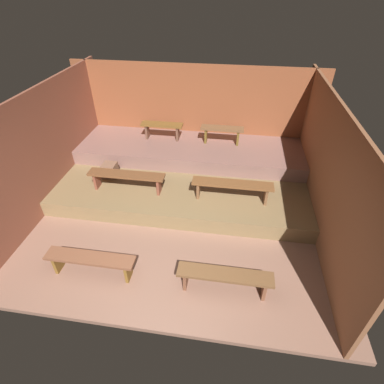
% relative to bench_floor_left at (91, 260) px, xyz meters
% --- Properties ---
extents(ground, '(6.07, 5.39, 0.08)m').
position_rel_bench_floor_left_xyz_m(ground, '(1.05, 1.90, -0.35)').
color(ground, '#835C4B').
extents(wall_back, '(6.07, 0.06, 2.28)m').
position_rel_bench_floor_left_xyz_m(wall_back, '(1.05, 4.23, 0.83)').
color(wall_back, brown).
rests_on(wall_back, ground).
extents(wall_left, '(0.06, 5.39, 2.28)m').
position_rel_bench_floor_left_xyz_m(wall_left, '(-1.61, 1.90, 0.83)').
color(wall_left, brown).
rests_on(wall_left, ground).
extents(wall_right, '(0.06, 5.39, 2.28)m').
position_rel_bench_floor_left_xyz_m(wall_right, '(3.72, 1.90, 0.83)').
color(wall_right, brown).
rests_on(wall_right, ground).
extents(platform_lower, '(5.27, 3.01, 0.32)m').
position_rel_bench_floor_left_xyz_m(platform_lower, '(1.05, 2.69, -0.15)').
color(platform_lower, brown).
rests_on(platform_lower, ground).
extents(platform_middle, '(5.27, 1.52, 0.32)m').
position_rel_bench_floor_left_xyz_m(platform_middle, '(1.05, 3.44, 0.17)').
color(platform_middle, '#7E5950').
rests_on(platform_middle, platform_lower).
extents(bench_floor_left, '(1.43, 0.27, 0.39)m').
position_rel_bench_floor_left_xyz_m(bench_floor_left, '(0.00, 0.00, 0.00)').
color(bench_floor_left, brown).
rests_on(bench_floor_left, ground).
extents(bench_floor_right, '(1.43, 0.27, 0.39)m').
position_rel_bench_floor_left_xyz_m(bench_floor_right, '(2.11, 0.00, 0.00)').
color(bench_floor_right, brown).
rests_on(bench_floor_right, ground).
extents(bench_lower_left, '(1.56, 0.27, 0.39)m').
position_rel_bench_floor_left_xyz_m(bench_lower_left, '(-0.01, 1.89, 0.32)').
color(bench_lower_left, brown).
rests_on(bench_lower_left, platform_lower).
extents(bench_lower_right, '(1.56, 0.27, 0.39)m').
position_rel_bench_floor_left_xyz_m(bench_lower_right, '(2.12, 1.89, 0.32)').
color(bench_lower_right, brown).
rests_on(bench_lower_right, platform_lower).
extents(bench_middle_left, '(1.00, 0.27, 0.39)m').
position_rel_bench_floor_left_xyz_m(bench_middle_left, '(0.33, 3.66, 0.62)').
color(bench_middle_left, brown).
rests_on(bench_middle_left, platform_middle).
extents(bench_middle_right, '(1.00, 0.27, 0.39)m').
position_rel_bench_floor_left_xyz_m(bench_middle_right, '(1.78, 3.66, 0.62)').
color(bench_middle_right, brown).
rests_on(bench_middle_right, platform_middle).
extents(wooden_crate_lower, '(0.29, 0.29, 0.29)m').
position_rel_bench_floor_left_xyz_m(wooden_crate_lower, '(-0.56, 2.35, 0.16)').
color(wooden_crate_lower, brown).
rests_on(wooden_crate_lower, platform_lower).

